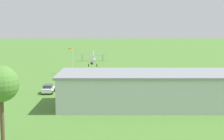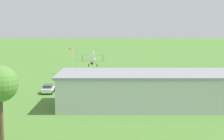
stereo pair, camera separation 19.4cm
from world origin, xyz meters
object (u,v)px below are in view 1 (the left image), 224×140
at_px(biplane, 93,59).
at_px(car_white, 48,89).
at_px(person_crossing_taxiway, 95,85).
at_px(car_black, 3,90).
at_px(tree_near_perimeter_road, 1,84).
at_px(windsock, 70,51).
at_px(person_watching_takeoff, 70,88).
at_px(hangar, 155,89).
at_px(person_near_hangar_door, 205,86).
at_px(person_walking_on_apron, 85,87).

xyz_separation_m(biplane, car_white, (7.63, 16.55, -3.81)).
relative_size(car_white, person_crossing_taxiway, 2.51).
xyz_separation_m(car_black, tree_near_perimeter_road, (-7.95, 27.29, 5.92)).
bearing_deg(windsock, biplane, 126.06).
height_order(person_watching_takeoff, windsock, windsock).
bearing_deg(hangar, biplane, -68.01).
height_order(person_near_hangar_door, tree_near_perimeter_road, tree_near_perimeter_road).
distance_m(car_black, person_near_hangar_door, 38.02).
bearing_deg(tree_near_perimeter_road, person_watching_takeoff, -97.61).
relative_size(hangar, person_watching_takeoff, 19.12).
height_order(biplane, car_white, biplane).
distance_m(hangar, person_near_hangar_door, 17.16).
height_order(car_black, person_near_hangar_door, person_near_hangar_door).
bearing_deg(car_black, hangar, 160.92).
distance_m(biplane, car_white, 18.61).
bearing_deg(car_white, hangar, 150.24).
distance_m(hangar, biplane, 29.38).
relative_size(hangar, person_crossing_taxiway, 19.00).
height_order(car_black, tree_near_perimeter_road, tree_near_perimeter_road).
bearing_deg(hangar, person_crossing_taxiway, -56.20).
bearing_deg(person_walking_on_apron, hangar, 133.08).
bearing_deg(tree_near_perimeter_road, person_crossing_taxiway, -104.53).
xyz_separation_m(person_watching_takeoff, windsock, (2.51, -24.37, 5.14)).
height_order(hangar, person_walking_on_apron, hangar).
distance_m(hangar, windsock, 39.74).
bearing_deg(car_black, windsock, -109.47).
relative_size(person_crossing_taxiway, windsock, 0.24).
height_order(car_black, person_watching_takeoff, person_watching_takeoff).
relative_size(car_black, windsock, 0.68).
distance_m(car_white, tree_near_perimeter_road, 29.34).
height_order(car_black, person_walking_on_apron, person_walking_on_apron).
xyz_separation_m(biplane, person_watching_takeoff, (3.68, 15.86, -3.84)).
relative_size(tree_near_perimeter_road, windsock, 1.29).
bearing_deg(tree_near_perimeter_road, biplane, -99.55).
distance_m(person_crossing_taxiway, person_near_hangar_door, 21.44).
xyz_separation_m(person_near_hangar_door, tree_near_perimeter_road, (29.90, 30.87, 5.92)).
relative_size(biplane, person_walking_on_apron, 4.57).
bearing_deg(tree_near_perimeter_road, hangar, -135.77).
height_order(car_white, car_black, car_white).
bearing_deg(biplane, hangar, 111.99).
height_order(person_walking_on_apron, tree_near_perimeter_road, tree_near_perimeter_road).
xyz_separation_m(car_black, windsock, (-9.37, -26.51, 5.13)).
bearing_deg(biplane, tree_near_perimeter_road, 80.45).
bearing_deg(person_near_hangar_door, windsock, -38.84).
bearing_deg(person_watching_takeoff, person_near_hangar_door, -176.84).
bearing_deg(person_watching_takeoff, person_crossing_taxiway, -141.89).
bearing_deg(person_crossing_taxiway, biplane, -85.53).
bearing_deg(car_black, person_watching_takeoff, -169.77).
bearing_deg(person_crossing_taxiway, windsock, -70.96).
bearing_deg(person_walking_on_apron, car_white, 15.98).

